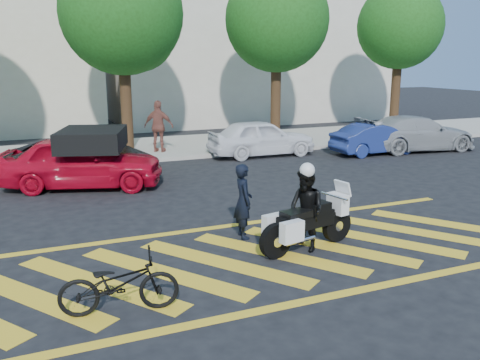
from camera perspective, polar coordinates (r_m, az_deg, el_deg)
name	(u,v)px	position (r m, az deg, el deg)	size (l,w,h in m)	color
ground	(253,258)	(9.53, 1.49, -8.73)	(90.00, 90.00, 0.00)	black
sidewalk	(129,150)	(20.67, -12.39, 3.32)	(60.00, 5.00, 0.15)	#9E998E
crosswalk	(251,258)	(9.52, 1.27, -8.74)	(12.33, 4.00, 0.01)	gold
building_right	(246,26)	(31.73, 0.68, 16.89)	(16.00, 8.00, 11.00)	beige
tree_center	(125,18)	(20.50, -12.79, 17.33)	(4.60, 4.60, 7.56)	black
tree_right	(279,24)	(22.62, 4.39, 17.09)	(4.40, 4.40, 7.41)	black
tree_far_right	(401,30)	(26.22, 17.63, 15.79)	(4.00, 4.00, 7.10)	black
officer_bike	(243,201)	(10.35, 0.36, -2.38)	(0.56, 0.37, 1.55)	black
bicycle	(119,284)	(7.65, -13.43, -11.24)	(0.60, 1.71, 0.90)	black
police_motorcycle	(306,223)	(9.83, 7.47, -4.81)	(2.22, 0.92, 0.99)	black
officer_moto	(306,210)	(9.75, 7.41, -3.39)	(0.77, 0.60, 1.58)	black
red_convertible	(82,162)	(15.07, -17.27, 1.98)	(1.79, 4.45, 1.51)	#B90820
parked_mid_left	(81,159)	(16.17, -17.39, 2.29)	(2.12, 4.59, 1.28)	black
parked_mid_right	(261,138)	(19.29, 2.41, 4.77)	(1.63, 4.05, 1.38)	white
parked_right	(376,139)	(20.34, 15.05, 4.49)	(1.25, 3.59, 1.18)	navy
parked_far_right	(416,133)	(21.57, 19.19, 4.98)	(1.95, 4.80, 1.39)	gray
pedestrian_right	(159,126)	(19.45, -9.10, 5.97)	(1.14, 0.47, 1.94)	brown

